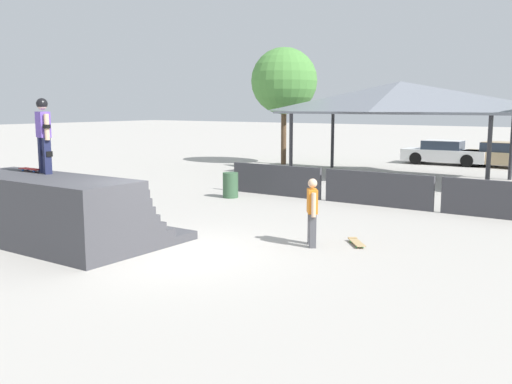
{
  "coord_description": "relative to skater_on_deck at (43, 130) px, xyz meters",
  "views": [
    {
      "loc": [
        8.17,
        -8.61,
        3.08
      ],
      "look_at": [
        -0.23,
        3.47,
        0.85
      ],
      "focal_mm": 40.0,
      "sensor_mm": 36.0,
      "label": 1
    }
  ],
  "objects": [
    {
      "name": "trash_bin",
      "position": [
        -0.17,
        7.21,
        -2.1
      ],
      "size": [
        0.52,
        0.52,
        0.85
      ],
      "primitive_type": "cylinder",
      "color": "#385B3D",
      "rests_on": "ground"
    },
    {
      "name": "ground_plane",
      "position": [
        3.24,
        0.68,
        -2.52
      ],
      "size": [
        160.0,
        160.0,
        0.0
      ],
      "primitive_type": "plane",
      "color": "#ADA8A0"
    },
    {
      "name": "quarter_pipe_ramp",
      "position": [
        0.47,
        -0.14,
        -1.84
      ],
      "size": [
        4.81,
        3.2,
        1.54
      ],
      "color": "#424247",
      "rests_on": "ground"
    },
    {
      "name": "tree_beside_pavilion",
      "position": [
        -4.57,
        17.62,
        1.81
      ],
      "size": [
        3.44,
        3.44,
        6.07
      ],
      "color": "brown",
      "rests_on": "ground"
    },
    {
      "name": "barrier_fence",
      "position": [
        4.55,
        8.52,
        -2.0
      ],
      "size": [
        11.0,
        0.12,
        1.05
      ],
      "color": "#3D3D42",
      "rests_on": "ground"
    },
    {
      "name": "skateboard_on_deck",
      "position": [
        -0.59,
        0.04,
        -0.93
      ],
      "size": [
        0.77,
        0.22,
        0.09
      ],
      "rotation": [
        0.0,
        0.0,
        -0.03
      ],
      "color": "blue",
      "rests_on": "quarter_pipe_ramp"
    },
    {
      "name": "bystander_walking",
      "position": [
        5.39,
        2.89,
        -1.68
      ],
      "size": [
        0.43,
        0.54,
        1.51
      ],
      "rotation": [
        0.0,
        0.0,
        2.2
      ],
      "color": "#4C4C51",
      "rests_on": "ground"
    },
    {
      "name": "skateboard_on_ground",
      "position": [
        6.15,
        3.57,
        -2.46
      ],
      "size": [
        0.68,
        0.75,
        0.09
      ],
      "rotation": [
        0.0,
        0.0,
        2.28
      ],
      "color": "green",
      "rests_on": "ground"
    },
    {
      "name": "skater_on_deck",
      "position": [
        0.0,
        0.0,
        0.0
      ],
      "size": [
        0.74,
        0.39,
        1.71
      ],
      "rotation": [
        0.0,
        0.0,
        -0.33
      ],
      "color": "#1E2347",
      "rests_on": "quarter_pipe_ramp"
    },
    {
      "name": "parked_car_white",
      "position": [
        2.44,
        22.37,
        -1.92
      ],
      "size": [
        4.33,
        1.87,
        1.27
      ],
      "rotation": [
        0.0,
        0.0,
        0.05
      ],
      "color": "silver",
      "rests_on": "ground"
    },
    {
      "name": "pavilion_shelter",
      "position": [
        2.45,
        15.65,
        0.88
      ],
      "size": [
        9.8,
        4.69,
        4.1
      ],
      "color": "#2D2D33",
      "rests_on": "ground"
    },
    {
      "name": "parked_car_tan",
      "position": [
        5.38,
        22.59,
        -1.92
      ],
      "size": [
        4.23,
        2.03,
        1.27
      ],
      "rotation": [
        0.0,
        0.0,
        -0.09
      ],
      "color": "tan",
      "rests_on": "ground"
    }
  ]
}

